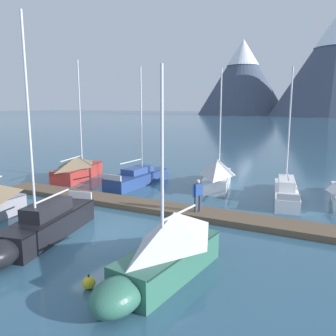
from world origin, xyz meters
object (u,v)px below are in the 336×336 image
(mooring_buoy_inner_mooring, at_px, (89,207))
(sailboat_far_berth, at_px, (218,173))
(sailboat_mid_dock_port, at_px, (141,176))
(sailboat_mid_dock_starboard, at_px, (43,226))
(sailboat_nearest_berth, at_px, (79,168))
(sailboat_end_of_dock, at_px, (286,190))
(sailboat_outer_slip, at_px, (165,250))
(person_on_dock, at_px, (198,193))
(mooring_buoy_channel_marker, at_px, (89,283))

(mooring_buoy_inner_mooring, bearing_deg, sailboat_far_berth, 64.44)
(sailboat_mid_dock_port, distance_m, sailboat_mid_dock_starboard, 11.50)
(sailboat_mid_dock_port, bearing_deg, sailboat_nearest_berth, -172.18)
(mooring_buoy_inner_mooring, bearing_deg, sailboat_end_of_dock, 41.29)
(sailboat_outer_slip, distance_m, person_on_dock, 6.62)
(sailboat_outer_slip, relative_size, mooring_buoy_channel_marker, 14.11)
(sailboat_nearest_berth, relative_size, sailboat_outer_slip, 1.33)
(sailboat_nearest_berth, xyz_separation_m, sailboat_end_of_dock, (15.45, 1.41, -0.31))
(sailboat_nearest_berth, bearing_deg, sailboat_end_of_dock, 5.20)
(sailboat_nearest_berth, xyz_separation_m, sailboat_far_berth, (10.70, 2.30, 0.14))
(sailboat_outer_slip, xyz_separation_m, sailboat_end_of_dock, (1.78, 12.36, -0.46))
(sailboat_far_berth, bearing_deg, person_on_dock, -78.60)
(sailboat_nearest_berth, height_order, mooring_buoy_inner_mooring, sailboat_nearest_berth)
(sailboat_far_berth, height_order, mooring_buoy_inner_mooring, sailboat_far_berth)
(sailboat_outer_slip, bearing_deg, sailboat_nearest_berth, 141.30)
(sailboat_nearest_berth, distance_m, sailboat_far_berth, 10.95)
(sailboat_far_berth, distance_m, sailboat_end_of_dock, 4.85)
(person_on_dock, bearing_deg, sailboat_outer_slip, -76.07)
(sailboat_end_of_dock, height_order, mooring_buoy_inner_mooring, sailboat_end_of_dock)
(sailboat_outer_slip, xyz_separation_m, mooring_buoy_channel_marker, (-1.80, -1.70, -0.79))
(sailboat_far_berth, bearing_deg, sailboat_outer_slip, -77.37)
(sailboat_nearest_berth, bearing_deg, mooring_buoy_inner_mooring, -44.53)
(sailboat_nearest_berth, height_order, mooring_buoy_channel_marker, sailboat_nearest_berth)
(sailboat_mid_dock_starboard, bearing_deg, sailboat_far_berth, 76.34)
(person_on_dock, relative_size, mooring_buoy_inner_mooring, 2.97)
(sailboat_nearest_berth, relative_size, sailboat_mid_dock_starboard, 1.00)
(sailboat_mid_dock_port, bearing_deg, sailboat_outer_slip, -54.27)
(person_on_dock, xyz_separation_m, mooring_buoy_channel_marker, (-0.20, -8.12, -1.06))
(sailboat_nearest_berth, xyz_separation_m, mooring_buoy_inner_mooring, (6.53, -6.43, -0.60))
(sailboat_outer_slip, relative_size, person_on_dock, 4.06)
(sailboat_nearest_berth, bearing_deg, sailboat_outer_slip, -38.70)
(mooring_buoy_channel_marker, bearing_deg, sailboat_far_berth, 94.49)
(sailboat_nearest_berth, distance_m, sailboat_mid_dock_port, 5.33)
(sailboat_end_of_dock, bearing_deg, sailboat_far_berth, 169.38)
(sailboat_outer_slip, bearing_deg, sailboat_mid_dock_starboard, 176.18)
(mooring_buoy_channel_marker, bearing_deg, sailboat_nearest_berth, 133.19)
(sailboat_mid_dock_starboard, relative_size, sailboat_end_of_dock, 1.14)
(sailboat_mid_dock_starboard, xyz_separation_m, mooring_buoy_inner_mooring, (-1.05, 4.12, -0.41))
(sailboat_mid_dock_starboard, distance_m, sailboat_outer_slip, 6.11)
(sailboat_nearest_berth, bearing_deg, sailboat_far_berth, 12.11)
(mooring_buoy_channel_marker, bearing_deg, person_on_dock, 88.56)
(sailboat_far_berth, distance_m, sailboat_outer_slip, 13.58)
(sailboat_mid_dock_port, distance_m, sailboat_outer_slip, 14.39)
(sailboat_mid_dock_port, height_order, mooring_buoy_inner_mooring, sailboat_mid_dock_port)
(sailboat_far_berth, bearing_deg, mooring_buoy_channel_marker, -85.51)
(person_on_dock, bearing_deg, sailboat_far_berth, 101.40)
(sailboat_nearest_berth, relative_size, sailboat_far_berth, 1.11)
(sailboat_outer_slip, xyz_separation_m, mooring_buoy_inner_mooring, (-7.14, 4.53, -0.75))
(sailboat_nearest_berth, xyz_separation_m, sailboat_outer_slip, (13.67, -10.95, 0.15))
(sailboat_end_of_dock, bearing_deg, sailboat_mid_dock_port, -176.16)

